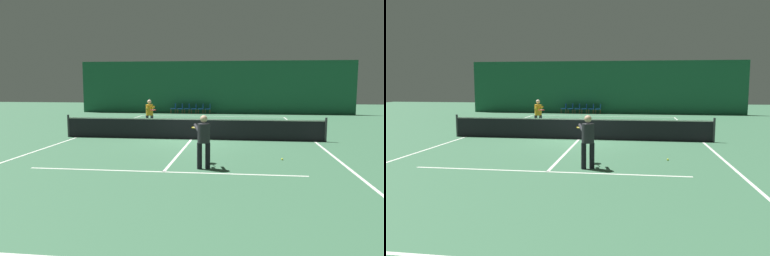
{
  "view_description": "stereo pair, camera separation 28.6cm",
  "coord_description": "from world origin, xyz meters",
  "views": [
    {
      "loc": [
        2.18,
        -16.89,
        2.59
      ],
      "look_at": [
        0.45,
        -3.35,
        0.93
      ],
      "focal_mm": 35.0,
      "sensor_mm": 36.0,
      "label": 1
    },
    {
      "loc": [
        2.46,
        -16.85,
        2.59
      ],
      "look_at": [
        0.45,
        -3.35,
        0.93
      ],
      "focal_mm": 35.0,
      "sensor_mm": 36.0,
      "label": 2
    }
  ],
  "objects": [
    {
      "name": "courtside_chair_4",
      "position": [
        -0.98,
        14.16,
        0.49
      ],
      "size": [
        0.44,
        0.44,
        0.84
      ],
      "rotation": [
        0.0,
        0.0,
        -1.57
      ],
      "color": "brown",
      "rests_on": "ground"
    },
    {
      "name": "player_far",
      "position": [
        -2.67,
        2.92,
        0.98
      ],
      "size": [
        0.88,
        1.38,
        1.67
      ],
      "rotation": [
        0.0,
        0.0,
        -1.15
      ],
      "color": "#2D2D38",
      "rests_on": "ground"
    },
    {
      "name": "ground_plane",
      "position": [
        0.0,
        0.0,
        0.0
      ],
      "size": [
        60.0,
        60.0,
        0.0
      ],
      "primitive_type": "plane",
      "color": "#386647"
    },
    {
      "name": "court_line_service_far",
      "position": [
        0.0,
        6.4,
        0.0
      ],
      "size": [
        8.25,
        0.1,
        0.0
      ],
      "color": "silver",
      "rests_on": "ground"
    },
    {
      "name": "courtside_chair_0",
      "position": [
        -3.31,
        14.16,
        0.49
      ],
      "size": [
        0.44,
        0.44,
        0.84
      ],
      "rotation": [
        0.0,
        0.0,
        -1.57
      ],
      "color": "brown",
      "rests_on": "ground"
    },
    {
      "name": "courtside_chair_3",
      "position": [
        -1.56,
        14.16,
        0.49
      ],
      "size": [
        0.44,
        0.44,
        0.84
      ],
      "rotation": [
        0.0,
        0.0,
        -1.57
      ],
      "color": "brown",
      "rests_on": "ground"
    },
    {
      "name": "court_line_service_near",
      "position": [
        0.0,
        -6.4,
        0.0
      ],
      "size": [
        8.25,
        0.1,
        0.0
      ],
      "color": "silver",
      "rests_on": "ground"
    },
    {
      "name": "courtside_chair_5",
      "position": [
        -0.4,
        14.16,
        0.49
      ],
      "size": [
        0.44,
        0.44,
        0.84
      ],
      "rotation": [
        0.0,
        0.0,
        -1.57
      ],
      "color": "brown",
      "rests_on": "ground"
    },
    {
      "name": "tennis_net",
      "position": [
        0.0,
        0.0,
        0.51
      ],
      "size": [
        12.0,
        0.1,
        1.07
      ],
      "color": "black",
      "rests_on": "ground"
    },
    {
      "name": "player_near",
      "position": [
        1.11,
        -5.81,
        0.95
      ],
      "size": [
        0.77,
        1.37,
        1.63
      ],
      "rotation": [
        0.0,
        0.0,
        1.91
      ],
      "color": "black",
      "rests_on": "ground"
    },
    {
      "name": "court_line_sideline_left",
      "position": [
        -5.5,
        0.0,
        0.0
      ],
      "size": [
        0.1,
        23.8,
        0.0
      ],
      "color": "silver",
      "rests_on": "ground"
    },
    {
      "name": "courtside_chair_2",
      "position": [
        -2.14,
        14.16,
        0.49
      ],
      "size": [
        0.44,
        0.44,
        0.84
      ],
      "rotation": [
        0.0,
        0.0,
        -1.57
      ],
      "color": "brown",
      "rests_on": "ground"
    },
    {
      "name": "tennis_ball",
      "position": [
        3.63,
        -4.26,
        0.03
      ],
      "size": [
        0.07,
        0.07,
        0.07
      ],
      "color": "#D1DB33",
      "rests_on": "ground"
    },
    {
      "name": "court_line_sideline_right",
      "position": [
        5.5,
        0.0,
        0.0
      ],
      "size": [
        0.1,
        23.8,
        0.0
      ],
      "color": "silver",
      "rests_on": "ground"
    },
    {
      "name": "backdrop_curtain",
      "position": [
        0.0,
        14.71,
        2.19
      ],
      "size": [
        23.0,
        0.12,
        4.39
      ],
      "color": "#1E5B3D",
      "rests_on": "ground"
    },
    {
      "name": "court_line_baseline_far",
      "position": [
        0.0,
        11.9,
        0.0
      ],
      "size": [
        11.0,
        0.1,
        0.0
      ],
      "color": "silver",
      "rests_on": "ground"
    },
    {
      "name": "court_line_centre",
      "position": [
        0.0,
        0.0,
        0.0
      ],
      "size": [
        0.1,
        12.8,
        0.0
      ],
      "color": "silver",
      "rests_on": "ground"
    },
    {
      "name": "courtside_chair_1",
      "position": [
        -2.73,
        14.16,
        0.49
      ],
      "size": [
        0.44,
        0.44,
        0.84
      ],
      "rotation": [
        0.0,
        0.0,
        -1.57
      ],
      "color": "brown",
      "rests_on": "ground"
    }
  ]
}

